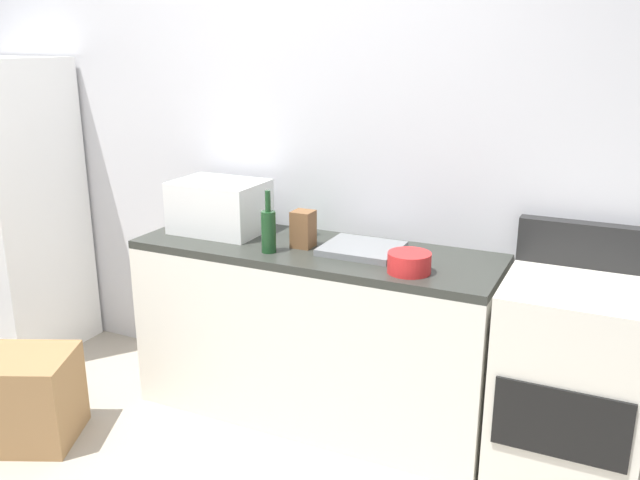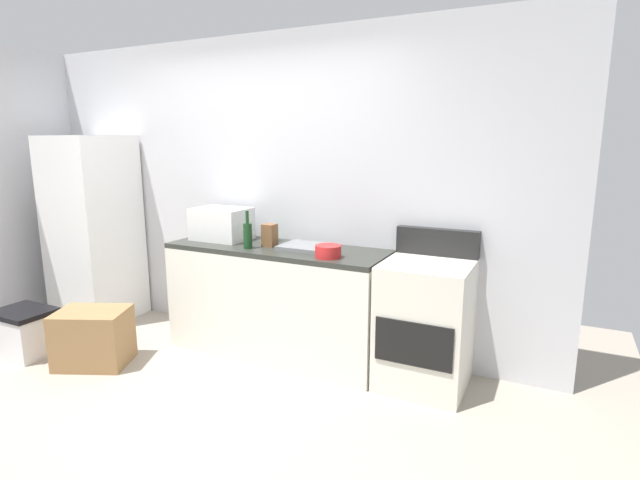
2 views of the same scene
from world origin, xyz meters
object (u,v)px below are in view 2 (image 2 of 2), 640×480
object	(u,v)px
knife_block	(270,235)
microwave	(222,224)
mixing_bowl	(328,251)
refrigerator	(94,229)
wine_bottle	(248,235)
coffee_mug	(274,235)
cardboard_box_medium	(93,338)
storage_bin	(25,332)
stove_oven	(425,322)

from	to	relation	value
knife_block	microwave	bearing A→B (deg)	173.37
mixing_bowl	knife_block	bearing A→B (deg)	166.38
microwave	knife_block	size ratio (longest dim) A/B	2.56
refrigerator	microwave	distance (m)	1.49
wine_bottle	coffee_mug	world-z (taller)	wine_bottle
wine_bottle	cardboard_box_medium	xyz separation A→B (m)	(-1.01, -0.68, -0.79)
storage_bin	knife_block	bearing A→B (deg)	27.77
microwave	stove_oven	bearing A→B (deg)	-1.35
coffee_mug	cardboard_box_medium	distance (m)	1.63
refrigerator	mixing_bowl	size ratio (longest dim) A/B	9.36
refrigerator	knife_block	size ratio (longest dim) A/B	9.88
cardboard_box_medium	storage_bin	distance (m)	0.67
storage_bin	cardboard_box_medium	bearing A→B (deg)	10.14
stove_oven	storage_bin	size ratio (longest dim) A/B	2.39
mixing_bowl	cardboard_box_medium	world-z (taller)	mixing_bowl
stove_oven	storage_bin	distance (m)	3.22
stove_oven	cardboard_box_medium	size ratio (longest dim) A/B	2.10
stove_oven	mixing_bowl	xyz separation A→B (m)	(-0.69, -0.16, 0.48)
refrigerator	mixing_bowl	distance (m)	2.58
wine_bottle	stove_oven	bearing A→B (deg)	6.77
refrigerator	cardboard_box_medium	size ratio (longest dim) A/B	3.40
knife_block	mixing_bowl	distance (m)	0.60
coffee_mug	storage_bin	bearing A→B (deg)	-146.76
storage_bin	wine_bottle	bearing A→B (deg)	25.36
coffee_mug	storage_bin	size ratio (longest dim) A/B	0.22
stove_oven	cardboard_box_medium	distance (m)	2.55
coffee_mug	cardboard_box_medium	xyz separation A→B (m)	(-1.05, -1.00, -0.73)
stove_oven	mixing_bowl	distance (m)	0.86
knife_block	storage_bin	size ratio (longest dim) A/B	0.39
cardboard_box_medium	wine_bottle	bearing A→B (deg)	33.70
knife_block	cardboard_box_medium	size ratio (longest dim) A/B	0.34
mixing_bowl	cardboard_box_medium	distance (m)	1.98
cardboard_box_medium	storage_bin	xyz separation A→B (m)	(-0.66, -0.12, -0.03)
mixing_bowl	storage_bin	size ratio (longest dim) A/B	0.41
refrigerator	stove_oven	world-z (taller)	refrigerator
microwave	cardboard_box_medium	xyz separation A→B (m)	(-0.61, -0.88, -0.82)
refrigerator	microwave	xyz separation A→B (m)	(1.48, 0.10, 0.15)
refrigerator	coffee_mug	world-z (taller)	refrigerator
wine_bottle	coffee_mug	xyz separation A→B (m)	(0.03, 0.33, -0.06)
mixing_bowl	wine_bottle	bearing A→B (deg)	-179.62
wine_bottle	microwave	bearing A→B (deg)	153.21
microwave	storage_bin	bearing A→B (deg)	-141.70
microwave	wine_bottle	bearing A→B (deg)	-26.79
coffee_mug	mixing_bowl	distance (m)	0.73
stove_oven	knife_block	bearing A→B (deg)	-179.19
refrigerator	cardboard_box_medium	distance (m)	1.35
stove_oven	coffee_mug	distance (m)	1.44
stove_oven	knife_block	size ratio (longest dim) A/B	6.11
refrigerator	microwave	world-z (taller)	refrigerator
knife_block	storage_bin	world-z (taller)	knife_block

